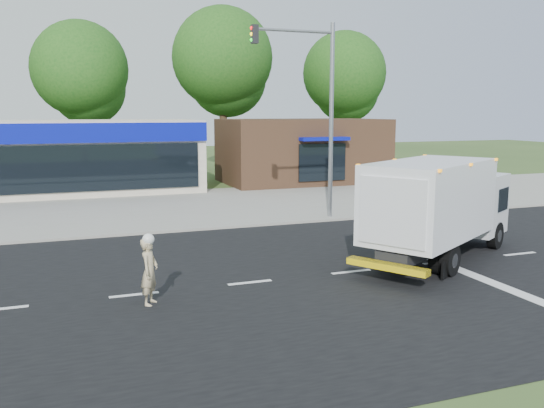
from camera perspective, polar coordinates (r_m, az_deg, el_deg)
name	(u,v)px	position (r m, az deg, el deg)	size (l,w,h in m)	color
ground	(351,272)	(16.47, 7.84, -6.72)	(120.00, 120.00, 0.00)	#385123
road_asphalt	(351,272)	(16.47, 7.84, -6.70)	(60.00, 14.00, 0.02)	black
sidewalk	(258,219)	(23.81, -1.42, -1.54)	(60.00, 2.40, 0.12)	gray
parking_apron	(221,201)	(29.29, -5.06, 0.34)	(60.00, 9.00, 0.02)	gray
lane_markings	(420,280)	(16.04, 14.43, -7.30)	(55.20, 7.00, 0.01)	silver
ems_box_truck	(440,203)	(17.95, 16.27, 0.13)	(7.05, 5.45, 3.08)	black
emergency_worker	(149,270)	(13.76, -12.05, -6.38)	(0.61, 0.69, 1.70)	tan
retail_strip_mall	(32,157)	(34.02, -22.67, 4.29)	(18.00, 6.20, 4.00)	#BDB19D
brown_storefront	(302,151)	(36.99, 3.01, 5.30)	(10.00, 6.70, 4.00)	#382316
traffic_signal_pole	(317,100)	(23.71, 4.49, 10.20)	(3.51, 0.25, 8.00)	gray
background_trees	(156,70)	(42.75, -11.42, 12.87)	(36.77, 7.39, 12.10)	#332114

